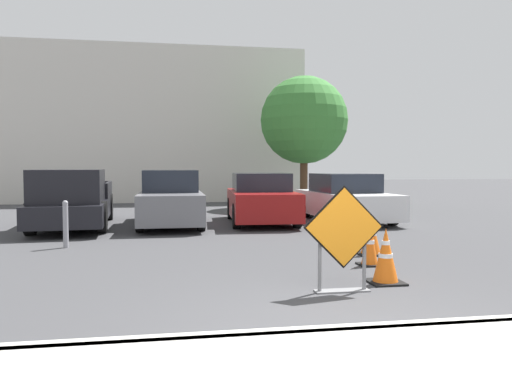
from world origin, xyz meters
The scene contains 13 objects.
ground_plane centered at (0.00, 10.00, 0.00)m, with size 96.00×96.00×0.00m, color #3D3D3F.
curb_lip centered at (0.00, 0.00, 0.07)m, with size 26.76×0.20×0.14m.
road_closed_sign centered at (0.49, 1.82, 0.78)m, with size 1.12×0.20×1.45m.
traffic_cone_nearest centered at (1.29, 2.23, 0.40)m, with size 0.50×0.50×0.81m.
traffic_cone_second centered at (1.57, 3.51, 0.40)m, with size 0.38×0.38×0.82m.
traffic_cone_third centered at (2.01, 4.52, 0.39)m, with size 0.51×0.51×0.79m.
pickup_truck centered at (-4.50, 9.88, 0.74)m, with size 2.23×5.66×1.63m.
parked_car_nearest centered at (-1.82, 10.14, 0.74)m, with size 1.80×4.60×1.61m.
parked_car_second centered at (0.89, 10.23, 0.71)m, with size 2.09×4.24×1.51m.
parked_car_third centered at (3.59, 10.33, 0.68)m, with size 2.12×4.55×1.49m.
bollard_nearest centered at (-4.00, 6.37, 0.53)m, with size 0.12×0.12×1.00m.
building_facade_backdrop centered at (-2.57, 21.93, 3.74)m, with size 14.58×5.00×7.48m.
street_tree_behind_lot centered at (3.71, 15.78, 3.65)m, with size 3.66×3.66×5.49m.
Camera 1 is at (-1.80, -4.58, 1.70)m, focal length 35.00 mm.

